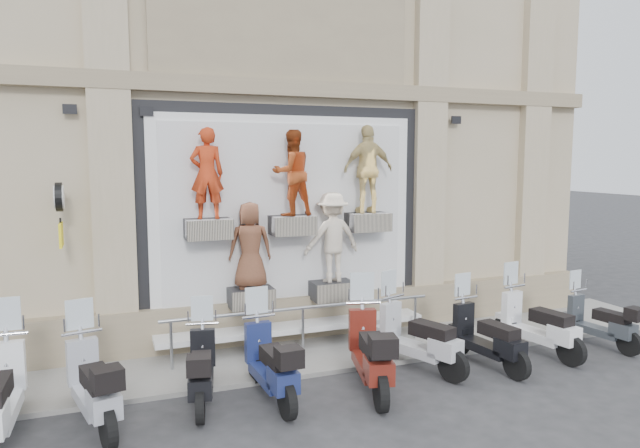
{
  "coord_description": "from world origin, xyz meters",
  "views": [
    {
      "loc": [
        -3.26,
        -7.38,
        3.56
      ],
      "look_at": [
        0.29,
        1.9,
        2.41
      ],
      "focal_mm": 32.0,
      "sensor_mm": 36.0,
      "label": 1
    }
  ],
  "objects_px": {
    "scooter_g": "(418,323)",
    "scooter_f": "(370,336)",
    "scooter_e": "(270,348)",
    "scooter_c": "(92,368)",
    "scooter_j": "(600,311)",
    "guard_rail": "(303,332)",
    "scooter_d": "(201,355)",
    "scooter_i": "(538,311)",
    "clock_sign_bracket": "(60,206)",
    "scooter_h": "(487,323)"
  },
  "relations": [
    {
      "from": "scooter_c",
      "to": "scooter_j",
      "type": "relative_size",
      "value": 1.17
    },
    {
      "from": "clock_sign_bracket",
      "to": "scooter_g",
      "type": "xyz_separation_m",
      "value": [
        5.48,
        -1.77,
        -1.99
      ]
    },
    {
      "from": "scooter_c",
      "to": "scooter_f",
      "type": "bearing_deg",
      "value": -16.54
    },
    {
      "from": "clock_sign_bracket",
      "to": "scooter_c",
      "type": "xyz_separation_m",
      "value": [
        0.42,
        -2.01,
        -2.0
      ]
    },
    {
      "from": "clock_sign_bracket",
      "to": "scooter_g",
      "type": "height_order",
      "value": "clock_sign_bracket"
    },
    {
      "from": "scooter_c",
      "to": "scooter_i",
      "type": "height_order",
      "value": "same"
    },
    {
      "from": "scooter_j",
      "to": "scooter_e",
      "type": "bearing_deg",
      "value": 172.57
    },
    {
      "from": "scooter_f",
      "to": "scooter_j",
      "type": "height_order",
      "value": "scooter_f"
    },
    {
      "from": "clock_sign_bracket",
      "to": "scooter_c",
      "type": "distance_m",
      "value": 2.87
    },
    {
      "from": "scooter_g",
      "to": "scooter_f",
      "type": "bearing_deg",
      "value": -178.27
    },
    {
      "from": "guard_rail",
      "to": "scooter_j",
      "type": "distance_m",
      "value": 5.63
    },
    {
      "from": "scooter_c",
      "to": "scooter_i",
      "type": "relative_size",
      "value": 1.0
    },
    {
      "from": "scooter_f",
      "to": "scooter_h",
      "type": "xyz_separation_m",
      "value": [
        2.29,
        0.18,
        -0.09
      ]
    },
    {
      "from": "clock_sign_bracket",
      "to": "scooter_e",
      "type": "distance_m",
      "value": 4.04
    },
    {
      "from": "scooter_c",
      "to": "scooter_j",
      "type": "bearing_deg",
      "value": -12.82
    },
    {
      "from": "scooter_g",
      "to": "guard_rail",
      "type": "bearing_deg",
      "value": 119.66
    },
    {
      "from": "clock_sign_bracket",
      "to": "scooter_j",
      "type": "relative_size",
      "value": 0.6
    },
    {
      "from": "scooter_c",
      "to": "scooter_h",
      "type": "distance_m",
      "value": 6.25
    },
    {
      "from": "clock_sign_bracket",
      "to": "scooter_d",
      "type": "distance_m",
      "value": 3.32
    },
    {
      "from": "scooter_f",
      "to": "scooter_g",
      "type": "bearing_deg",
      "value": 36.93
    },
    {
      "from": "scooter_e",
      "to": "scooter_i",
      "type": "xyz_separation_m",
      "value": [
        5.09,
        0.18,
        0.02
      ]
    },
    {
      "from": "scooter_g",
      "to": "scooter_h",
      "type": "height_order",
      "value": "scooter_g"
    },
    {
      "from": "scooter_c",
      "to": "scooter_h",
      "type": "bearing_deg",
      "value": -13.69
    },
    {
      "from": "scooter_j",
      "to": "scooter_i",
      "type": "bearing_deg",
      "value": 168.39
    },
    {
      "from": "guard_rail",
      "to": "scooter_d",
      "type": "distance_m",
      "value": 2.43
    },
    {
      "from": "guard_rail",
      "to": "scooter_g",
      "type": "xyz_separation_m",
      "value": [
        1.58,
        -1.3,
        0.34
      ]
    },
    {
      "from": "guard_rail",
      "to": "scooter_h",
      "type": "xyz_separation_m",
      "value": [
        2.77,
        -1.58,
        0.3
      ]
    },
    {
      "from": "scooter_g",
      "to": "scooter_j",
      "type": "bearing_deg",
      "value": -23.31
    },
    {
      "from": "scooter_i",
      "to": "scooter_e",
      "type": "bearing_deg",
      "value": 172.78
    },
    {
      "from": "clock_sign_bracket",
      "to": "scooter_e",
      "type": "relative_size",
      "value": 0.53
    },
    {
      "from": "scooter_h",
      "to": "scooter_j",
      "type": "relative_size",
      "value": 1.11
    },
    {
      "from": "clock_sign_bracket",
      "to": "scooter_g",
      "type": "relative_size",
      "value": 0.51
    },
    {
      "from": "guard_rail",
      "to": "scooter_j",
      "type": "height_order",
      "value": "scooter_j"
    },
    {
      "from": "scooter_e",
      "to": "scooter_f",
      "type": "distance_m",
      "value": 1.55
    },
    {
      "from": "scooter_d",
      "to": "scooter_i",
      "type": "height_order",
      "value": "scooter_i"
    },
    {
      "from": "scooter_e",
      "to": "scooter_g",
      "type": "bearing_deg",
      "value": 2.7
    },
    {
      "from": "scooter_f",
      "to": "scooter_j",
      "type": "distance_m",
      "value": 4.97
    },
    {
      "from": "scooter_c",
      "to": "scooter_g",
      "type": "xyz_separation_m",
      "value": [
        5.07,
        0.24,
        0.01
      ]
    },
    {
      "from": "scooter_g",
      "to": "scooter_i",
      "type": "bearing_deg",
      "value": -22.78
    },
    {
      "from": "guard_rail",
      "to": "clock_sign_bracket",
      "type": "height_order",
      "value": "clock_sign_bracket"
    },
    {
      "from": "guard_rail",
      "to": "scooter_g",
      "type": "distance_m",
      "value": 2.08
    },
    {
      "from": "scooter_e",
      "to": "scooter_h",
      "type": "bearing_deg",
      "value": -3.22
    },
    {
      "from": "scooter_c",
      "to": "scooter_d",
      "type": "xyz_separation_m",
      "value": [
        1.46,
        0.22,
        -0.07
      ]
    },
    {
      "from": "scooter_g",
      "to": "scooter_j",
      "type": "xyz_separation_m",
      "value": [
        3.85,
        -0.16,
        -0.12
      ]
    },
    {
      "from": "scooter_c",
      "to": "guard_rail",
      "type": "bearing_deg",
      "value": 10.57
    },
    {
      "from": "scooter_e",
      "to": "clock_sign_bracket",
      "type": "bearing_deg",
      "value": 141.54
    },
    {
      "from": "clock_sign_bracket",
      "to": "scooter_h",
      "type": "distance_m",
      "value": 7.27
    },
    {
      "from": "scooter_f",
      "to": "scooter_j",
      "type": "relative_size",
      "value": 1.24
    },
    {
      "from": "guard_rail",
      "to": "scooter_j",
      "type": "xyz_separation_m",
      "value": [
        5.43,
        -1.46,
        0.22
      ]
    },
    {
      "from": "scooter_g",
      "to": "scooter_j",
      "type": "distance_m",
      "value": 3.85
    }
  ]
}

